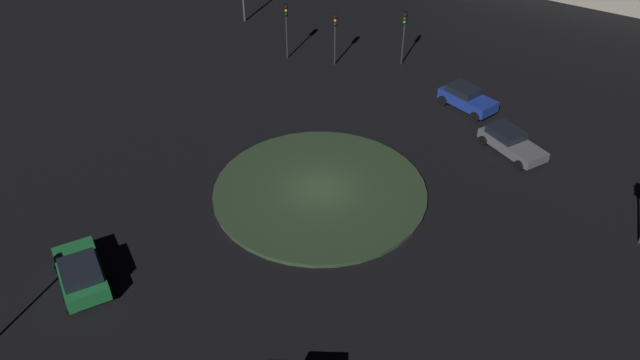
% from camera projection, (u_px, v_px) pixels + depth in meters
% --- Properties ---
extents(ground_plane, '(120.76, 120.76, 0.00)m').
position_uv_depth(ground_plane, '(320.00, 192.00, 34.30)').
color(ground_plane, black).
extents(roundabout_island, '(11.92, 11.92, 0.23)m').
position_uv_depth(roundabout_island, '(320.00, 191.00, 34.23)').
color(roundabout_island, '#2D4228').
rests_on(roundabout_island, ground_plane).
extents(car_grey, '(2.66, 4.49, 1.37)m').
position_uv_depth(car_grey, '(511.00, 142.00, 37.05)').
color(car_grey, slate).
rests_on(car_grey, ground_plane).
extents(car_green, '(2.61, 4.16, 1.54)m').
position_uv_depth(car_green, '(81.00, 273.00, 28.20)').
color(car_green, '#1E7238').
rests_on(car_green, ground_plane).
extents(car_blue, '(3.02, 4.22, 1.51)m').
position_uv_depth(car_blue, '(467.00, 98.00, 41.16)').
color(car_blue, '#1E38A5').
rests_on(car_blue, ground_plane).
extents(traffic_light_southwest, '(0.36, 0.39, 4.02)m').
position_uv_depth(traffic_light_southwest, '(335.00, 29.00, 45.20)').
color(traffic_light_southwest, '#2D2D2D').
rests_on(traffic_light_southwest, ground_plane).
extents(traffic_light_south, '(0.34, 0.38, 4.35)m').
position_uv_depth(traffic_light_south, '(286.00, 20.00, 45.94)').
color(traffic_light_south, '#2D2D2D').
rests_on(traffic_light_south, ground_plane).
extents(traffic_light_southwest_near, '(0.38, 0.39, 4.14)m').
position_uv_depth(traffic_light_southwest_near, '(404.00, 28.00, 45.22)').
color(traffic_light_southwest_near, '#2D2D2D').
rests_on(traffic_light_southwest_near, ground_plane).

